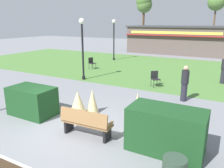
{
  "coord_description": "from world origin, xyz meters",
  "views": [
    {
      "loc": [
        4.56,
        -5.4,
        3.6
      ],
      "look_at": [
        0.29,
        2.46,
        1.09
      ],
      "focal_mm": 35.56,
      "sensor_mm": 36.0,
      "label": 1
    }
  ],
  "objects": [
    {
      "name": "tree_center_bg",
      "position": [
        -10.62,
        34.88,
        6.5
      ],
      "size": [
        2.8,
        2.8,
        7.97
      ],
      "color": "brown",
      "rests_on": "ground_plane"
    },
    {
      "name": "ornamental_grass_behind_right",
      "position": [
        2.02,
        1.03,
        0.69
      ],
      "size": [
        0.63,
        0.63,
        1.38
      ],
      "primitive_type": "cone",
      "color": "#D1BC7F",
      "rests_on": "ground_plane"
    },
    {
      "name": "ornamental_grass_behind_center",
      "position": [
        -0.18,
        1.66,
        0.5
      ],
      "size": [
        0.5,
        0.5,
        1.0
      ],
      "primitive_type": "cone",
      "color": "#D1BC7F",
      "rests_on": "ground_plane"
    },
    {
      "name": "hedge_right",
      "position": [
        3.19,
        0.33,
        0.64
      ],
      "size": [
        2.12,
        1.1,
        1.28
      ],
      "primitive_type": "cube",
      "color": "#19421E",
      "rests_on": "ground_plane"
    },
    {
      "name": "ornamental_grass_behind_left",
      "position": [
        -0.57,
        1.21,
        0.49
      ],
      "size": [
        0.73,
        0.73,
        0.98
      ],
      "primitive_type": "cone",
      "color": "#D1BC7F",
      "rests_on": "ground_plane"
    },
    {
      "name": "cafe_chair_east",
      "position": [
        0.84,
        6.62,
        0.53
      ],
      "size": [
        0.62,
        0.62,
        0.89
      ],
      "color": "black",
      "rests_on": "ground_plane"
    },
    {
      "name": "person_strolling",
      "position": [
        4.25,
        9.19,
        0.86
      ],
      "size": [
        0.34,
        0.34,
        1.69
      ],
      "rotation": [
        0.0,
        0.0,
        2.42
      ],
      "color": "#23232D",
      "rests_on": "ground_plane"
    },
    {
      "name": "parked_car_center_slot",
      "position": [
        1.44,
        29.25,
        0.64
      ],
      "size": [
        4.21,
        2.07,
        1.2
      ],
      "color": "navy",
      "rests_on": "ground_plane"
    },
    {
      "name": "hedge_left",
      "position": [
        -2.19,
        0.38,
        0.57
      ],
      "size": [
        1.81,
        1.1,
        1.13
      ],
      "primitive_type": "cube",
      "color": "#19421E",
      "rests_on": "ground_plane"
    },
    {
      "name": "cafe_chair_west",
      "position": [
        -5.13,
        9.05,
        0.53
      ],
      "size": [
        0.55,
        0.55,
        0.89
      ],
      "color": "black",
      "rests_on": "ground_plane"
    },
    {
      "name": "tree_right_bg",
      "position": [
        1.21,
        36.68,
        6.67
      ],
      "size": [
        2.8,
        2.8,
        8.15
      ],
      "color": "brown",
      "rests_on": "ground_plane"
    },
    {
      "name": "ground_plane",
      "position": [
        0.0,
        0.0,
        0.0
      ],
      "size": [
        80.0,
        80.0,
        0.0
      ],
      "primitive_type": "plane",
      "color": "slate"
    },
    {
      "name": "tree_left_bg",
      "position": [
        -10.71,
        34.7,
        7.27
      ],
      "size": [
        2.8,
        2.8,
        8.77
      ],
      "color": "brown",
      "rests_on": "ground_plane"
    },
    {
      "name": "parked_car_west_slot",
      "position": [
        -3.73,
        29.25,
        0.64
      ],
      "size": [
        4.24,
        2.13,
        1.2
      ],
      "color": "#B7BABF",
      "rests_on": "ground_plane"
    },
    {
      "name": "lamppost_mid",
      "position": [
        -3.72,
        5.98,
        2.43
      ],
      "size": [
        0.36,
        0.36,
        3.83
      ],
      "color": "black",
      "rests_on": "ground_plane"
    },
    {
      "name": "lawn_patch",
      "position": [
        0.0,
        11.55,
        0.0
      ],
      "size": [
        36.0,
        12.0,
        0.01
      ],
      "primitive_type": "cube",
      "color": "#4C7A38",
      "rests_on": "ground_plane"
    },
    {
      "name": "park_bench",
      "position": [
        0.73,
        -0.09,
        0.48
      ],
      "size": [
        1.72,
        0.61,
        0.95
      ],
      "color": "olive",
      "rests_on": "ground_plane"
    },
    {
      "name": "food_kiosk",
      "position": [
        -1.39,
        21.78,
        1.59
      ],
      "size": [
        11.21,
        5.29,
        3.16
      ],
      "color": "#594C47",
      "rests_on": "ground_plane"
    },
    {
      "name": "lamppost_far",
      "position": [
        -5.58,
        13.64,
        2.43
      ],
      "size": [
        0.36,
        0.36,
        3.83
      ],
      "color": "black",
      "rests_on": "ground_plane"
    },
    {
      "name": "person_standing",
      "position": [
        2.8,
        4.89,
        0.86
      ],
      "size": [
        0.34,
        0.34,
        1.69
      ],
      "rotation": [
        0.0,
        0.0,
        3.51
      ],
      "color": "#23232D",
      "rests_on": "ground_plane"
    }
  ]
}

